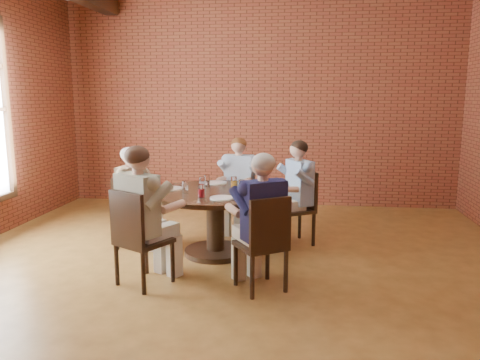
# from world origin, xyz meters

# --- Properties ---
(floor) EXTENTS (7.00, 7.00, 0.00)m
(floor) POSITION_xyz_m (0.00, 0.00, 0.00)
(floor) COLOR olive
(floor) RESTS_ON ground
(wall_back) EXTENTS (7.00, 0.00, 7.00)m
(wall_back) POSITION_xyz_m (0.00, 3.50, 1.70)
(wall_back) COLOR brown
(wall_back) RESTS_ON ground
(dining_table) EXTENTS (1.44, 1.44, 0.75)m
(dining_table) POSITION_xyz_m (-0.25, 0.81, 0.53)
(dining_table) COLOR black
(dining_table) RESTS_ON floor
(chair_a) EXTENTS (0.55, 0.55, 0.91)m
(chair_a) POSITION_xyz_m (0.72, 1.36, 0.50)
(chair_a) COLOR black
(chair_a) RESTS_ON floor
(diner_a) EXTENTS (0.78, 0.74, 1.29)m
(diner_a) POSITION_xyz_m (0.65, 1.33, 0.64)
(diner_a) COLOR #487BBC
(diner_a) RESTS_ON floor
(chair_b) EXTENTS (0.44, 0.44, 0.90)m
(chair_b) POSITION_xyz_m (-0.11, 1.91, 0.49)
(chair_b) COLOR black
(chair_b) RESTS_ON floor
(diner_b) EXTENTS (0.56, 0.66, 1.27)m
(diner_b) POSITION_xyz_m (-0.12, 1.83, 0.63)
(diner_b) COLOR #9DB1C8
(diner_b) RESTS_ON floor
(chair_c) EXTENTS (0.42, 0.42, 0.87)m
(chair_c) POSITION_xyz_m (-1.35, 0.95, 0.48)
(chair_c) COLOR black
(chair_c) RESTS_ON floor
(diner_c) EXTENTS (0.62, 0.53, 1.22)m
(diner_c) POSITION_xyz_m (-1.28, 0.95, 0.61)
(diner_c) COLOR brown
(diner_c) RESTS_ON floor
(chair_d) EXTENTS (0.60, 0.60, 0.95)m
(chair_d) POSITION_xyz_m (-0.83, -0.22, 0.51)
(chair_d) COLOR black
(chair_d) RESTS_ON floor
(diner_d) EXTENTS (0.80, 0.85, 1.36)m
(diner_d) POSITION_xyz_m (-0.78, -0.14, 0.68)
(diner_d) COLOR gray
(diner_d) RESTS_ON floor
(chair_e) EXTENTS (0.57, 0.57, 0.92)m
(chair_e) POSITION_xyz_m (0.39, -0.19, 0.50)
(chair_e) COLOR black
(chair_e) RESTS_ON floor
(diner_e) EXTENTS (0.77, 0.81, 1.31)m
(diner_e) POSITION_xyz_m (0.35, -0.12, 0.65)
(diner_e) COLOR #171841
(diner_e) RESTS_ON floor
(plate_a) EXTENTS (0.26, 0.26, 0.01)m
(plate_a) POSITION_xyz_m (0.18, 1.05, 0.76)
(plate_a) COLOR white
(plate_a) RESTS_ON dining_table
(plate_b) EXTENTS (0.26, 0.26, 0.01)m
(plate_b) POSITION_xyz_m (-0.33, 1.29, 0.76)
(plate_b) COLOR white
(plate_b) RESTS_ON dining_table
(plate_c) EXTENTS (0.26, 0.26, 0.01)m
(plate_c) POSITION_xyz_m (-0.78, 0.86, 0.76)
(plate_c) COLOR white
(plate_c) RESTS_ON dining_table
(plate_d) EXTENTS (0.26, 0.26, 0.01)m
(plate_d) POSITION_xyz_m (-0.11, 0.42, 0.76)
(plate_d) COLOR white
(plate_d) RESTS_ON dining_table
(glass_a) EXTENTS (0.07, 0.07, 0.14)m
(glass_a) POSITION_xyz_m (0.05, 0.79, 0.82)
(glass_a) COLOR white
(glass_a) RESTS_ON dining_table
(glass_b) EXTENTS (0.07, 0.07, 0.14)m
(glass_b) POSITION_xyz_m (-0.06, 1.00, 0.82)
(glass_b) COLOR white
(glass_b) RESTS_ON dining_table
(glass_c) EXTENTS (0.07, 0.07, 0.14)m
(glass_c) POSITION_xyz_m (-0.40, 1.07, 0.82)
(glass_c) COLOR white
(glass_c) RESTS_ON dining_table
(glass_d) EXTENTS (0.07, 0.07, 0.14)m
(glass_d) POSITION_xyz_m (-0.43, 0.92, 0.82)
(glass_d) COLOR white
(glass_d) RESTS_ON dining_table
(glass_e) EXTENTS (0.07, 0.07, 0.14)m
(glass_e) POSITION_xyz_m (-0.56, 0.63, 0.82)
(glass_e) COLOR white
(glass_e) RESTS_ON dining_table
(glass_f) EXTENTS (0.07, 0.07, 0.14)m
(glass_f) POSITION_xyz_m (-0.34, 0.47, 0.82)
(glass_f) COLOR white
(glass_f) RESTS_ON dining_table
(smartphone) EXTENTS (0.08, 0.14, 0.01)m
(smartphone) POSITION_xyz_m (0.13, 0.68, 0.75)
(smartphone) COLOR black
(smartphone) RESTS_ON dining_table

